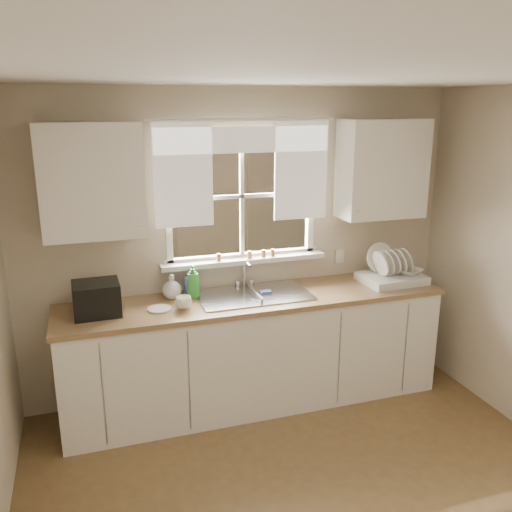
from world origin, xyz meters
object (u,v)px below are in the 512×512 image
object	(u,v)px
soap_bottle_a	(193,281)
black_appliance	(97,298)
cup	(183,303)
dish_rack	(391,274)

from	to	relation	value
soap_bottle_a	black_appliance	bearing A→B (deg)	-164.78
soap_bottle_a	black_appliance	size ratio (longest dim) A/B	0.84
soap_bottle_a	cup	world-z (taller)	soap_bottle_a
soap_bottle_a	dish_rack	bearing A→B (deg)	0.15
cup	soap_bottle_a	bearing A→B (deg)	59.04
cup	black_appliance	distance (m)	0.62
cup	black_appliance	size ratio (longest dim) A/B	0.37
dish_rack	black_appliance	xyz separation A→B (m)	(-2.40, 0.02, 0.05)
cup	black_appliance	xyz separation A→B (m)	(-0.61, 0.09, 0.07)
soap_bottle_a	black_appliance	xyz separation A→B (m)	(-0.73, -0.13, -0.02)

